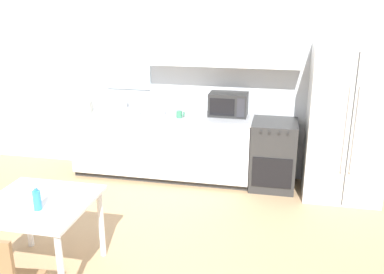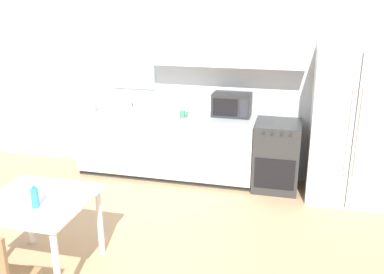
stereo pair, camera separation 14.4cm
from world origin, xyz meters
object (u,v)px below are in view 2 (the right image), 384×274
object	(u,v)px
refrigerator	(350,125)
microwave	(232,105)
coffee_mug	(183,114)
oven_range	(276,156)
dining_table	(38,211)
drink_bottle	(35,197)

from	to	relation	value
refrigerator	microwave	bearing A→B (deg)	172.93
microwave	coffee_mug	size ratio (longest dim) A/B	4.77
oven_range	dining_table	bearing A→B (deg)	-129.31
oven_range	dining_table	world-z (taller)	oven_range
refrigerator	dining_table	size ratio (longest dim) A/B	2.08
microwave	drink_bottle	xyz separation A→B (m)	(-1.26, -2.65, -0.25)
refrigerator	dining_table	distance (m)	3.68
oven_range	coffee_mug	world-z (taller)	coffee_mug
oven_range	dining_table	xyz separation A→B (m)	(-1.97, -2.41, 0.17)
oven_range	microwave	distance (m)	0.90
microwave	drink_bottle	distance (m)	2.94
drink_bottle	refrigerator	bearing A→B (deg)	41.91
refrigerator	microwave	xyz separation A→B (m)	(-1.49, 0.18, 0.13)
microwave	dining_table	xyz separation A→B (m)	(-1.34, -2.52, -0.45)
oven_range	refrigerator	size ratio (longest dim) A/B	0.47
dining_table	coffee_mug	bearing A→B (deg)	72.30
drink_bottle	dining_table	bearing A→B (deg)	123.09
refrigerator	dining_table	world-z (taller)	refrigerator
oven_range	microwave	xyz separation A→B (m)	(-0.63, 0.12, 0.63)
refrigerator	drink_bottle	bearing A→B (deg)	-138.09
coffee_mug	oven_range	bearing A→B (deg)	5.62
refrigerator	drink_bottle	size ratio (longest dim) A/B	8.61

